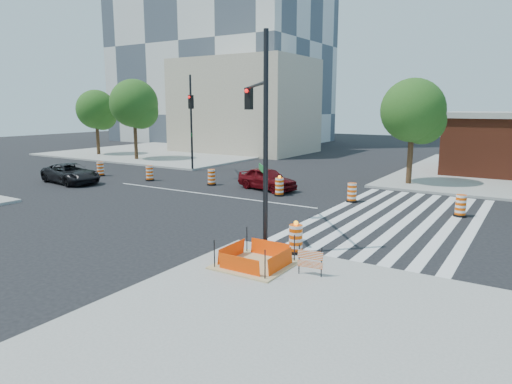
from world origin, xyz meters
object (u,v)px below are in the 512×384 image
at_px(dark_suv, 71,173).
at_px(signal_pole_se, 259,122).
at_px(red_coupe, 267,179).
at_px(signal_pole_nw, 191,114).

height_order(dark_suv, signal_pole_se, signal_pole_se).
bearing_deg(dark_suv, signal_pole_se, -96.65).
relative_size(red_coupe, signal_pole_nw, 0.55).
height_order(red_coupe, dark_suv, red_coupe).
bearing_deg(dark_suv, signal_pole_nw, -18.79).
distance_m(red_coupe, signal_pole_nw, 9.57).
height_order(dark_suv, signal_pole_nw, signal_pole_nw).
relative_size(dark_suv, signal_pole_se, 0.64).
distance_m(signal_pole_se, signal_pole_nw, 18.41).
height_order(red_coupe, signal_pole_se, signal_pole_se).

